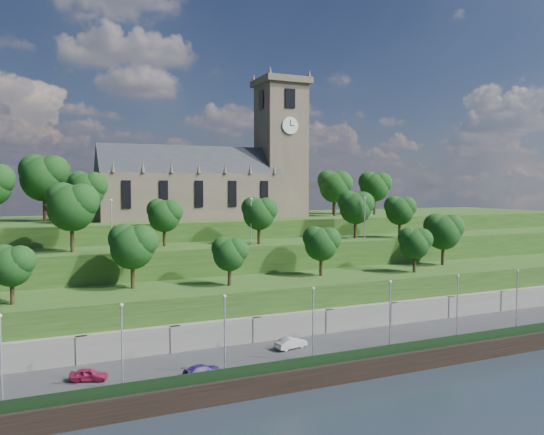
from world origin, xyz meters
name	(u,v)px	position (x,y,z in m)	size (l,w,h in m)	color
ground	(341,383)	(0.00, 0.00, 0.00)	(320.00, 320.00, 0.00)	black
promenade	(314,357)	(0.00, 6.00, 1.00)	(160.00, 12.00, 2.00)	#2D2D30
quay_wall	(341,373)	(0.00, -0.05, 1.10)	(160.00, 0.50, 2.20)	black
fence	(338,358)	(0.00, 0.60, 2.60)	(160.00, 0.10, 1.20)	black
retaining_wall	(292,332)	(0.00, 11.97, 2.50)	(160.00, 2.10, 5.00)	slate
embankment_lower	(272,310)	(0.00, 18.00, 4.00)	(160.00, 12.00, 8.00)	#254617
embankment_upper	(244,282)	(0.00, 29.00, 6.00)	(160.00, 10.00, 12.00)	#254617
hilltop	(206,256)	(0.00, 50.00, 7.50)	(160.00, 32.00, 15.00)	#254617
church	(215,177)	(0.79, 45.98, 22.52)	(38.60, 12.35, 27.60)	brown
trees_lower	(293,242)	(3.34, 18.53, 13.08)	(68.29, 9.06, 8.41)	black
trees_upper	(238,208)	(-1.22, 28.19, 17.49)	(58.66, 7.76, 9.35)	black
trees_hilltop	(194,182)	(-3.50, 45.04, 21.49)	(76.45, 15.83, 11.09)	black
lamp_posts_promenade	(313,318)	(-2.00, 2.50, 6.62)	(60.36, 0.36, 8.02)	#B2B2B7
lamp_posts_upper	(251,218)	(0.00, 26.00, 16.14)	(40.36, 0.36, 7.10)	#B2B2B7
car_left	(89,375)	(-24.73, 5.83, 2.61)	(1.43, 3.55, 1.21)	maroon
car_middle	(291,343)	(-2.37, 7.23, 2.65)	(1.37, 3.93, 1.30)	#AAAAAF
car_right	(202,370)	(-14.32, 2.70, 2.57)	(1.60, 3.93, 1.14)	navy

